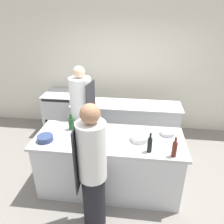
# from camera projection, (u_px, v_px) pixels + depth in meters

# --- Properties ---
(ground_plane) EXTENTS (16.00, 16.00, 0.00)m
(ground_plane) POSITION_uv_depth(u_px,v_px,m) (109.00, 185.00, 3.59)
(ground_plane) COLOR gray
(wall_back) EXTENTS (8.00, 0.06, 2.80)m
(wall_back) POSITION_uv_depth(u_px,v_px,m) (122.00, 69.00, 4.89)
(wall_back) COLOR silver
(wall_back) RESTS_ON ground_plane
(prep_counter) EXTENTS (2.19, 0.85, 0.92)m
(prep_counter) POSITION_uv_depth(u_px,v_px,m) (109.00, 163.00, 3.39)
(prep_counter) COLOR silver
(prep_counter) RESTS_ON ground_plane
(pass_counter) EXTENTS (2.17, 0.58, 0.92)m
(pass_counter) POSITION_uv_depth(u_px,v_px,m) (125.00, 124.00, 4.50)
(pass_counter) COLOR silver
(pass_counter) RESTS_ON ground_plane
(oven_range) EXTENTS (0.71, 0.72, 0.91)m
(oven_range) POSITION_uv_depth(u_px,v_px,m) (63.00, 111.00, 5.08)
(oven_range) COLOR silver
(oven_range) RESTS_ON ground_plane
(chef_at_prep_near) EXTENTS (0.36, 0.34, 1.76)m
(chef_at_prep_near) POSITION_uv_depth(u_px,v_px,m) (92.00, 171.00, 2.59)
(chef_at_prep_near) COLOR black
(chef_at_prep_near) RESTS_ON ground_plane
(chef_at_stove) EXTENTS (0.41, 0.39, 1.80)m
(chef_at_stove) POSITION_uv_depth(u_px,v_px,m) (82.00, 116.00, 3.86)
(chef_at_stove) COLOR black
(chef_at_stove) RESTS_ON ground_plane
(bottle_olive_oil) EXTENTS (0.06, 0.06, 0.22)m
(bottle_olive_oil) POSITION_uv_depth(u_px,v_px,m) (100.00, 129.00, 3.25)
(bottle_olive_oil) COLOR #2D5175
(bottle_olive_oil) RESTS_ON prep_counter
(bottle_vinegar) EXTENTS (0.06, 0.06, 0.28)m
(bottle_vinegar) POSITION_uv_depth(u_px,v_px,m) (174.00, 149.00, 2.74)
(bottle_vinegar) COLOR #5B2319
(bottle_vinegar) RESTS_ON prep_counter
(bottle_wine) EXTENTS (0.06, 0.06, 0.28)m
(bottle_wine) POSITION_uv_depth(u_px,v_px,m) (150.00, 144.00, 2.83)
(bottle_wine) COLOR black
(bottle_wine) RESTS_ON prep_counter
(bottle_cooking_oil) EXTENTS (0.09, 0.09, 0.26)m
(bottle_cooking_oil) POSITION_uv_depth(u_px,v_px,m) (71.00, 123.00, 3.37)
(bottle_cooking_oil) COLOR #19471E
(bottle_cooking_oil) RESTS_ON prep_counter
(bottle_sauce) EXTENTS (0.06, 0.06, 0.29)m
(bottle_sauce) POSITION_uv_depth(u_px,v_px,m) (99.00, 122.00, 3.40)
(bottle_sauce) COLOR silver
(bottle_sauce) RESTS_ON prep_counter
(bowl_mixing_large) EXTENTS (0.21, 0.21, 0.06)m
(bowl_mixing_large) POSITION_uv_depth(u_px,v_px,m) (167.00, 133.00, 3.25)
(bowl_mixing_large) COLOR #B7BABC
(bowl_mixing_large) RESTS_ON prep_counter
(bowl_prep_small) EXTENTS (0.22, 0.22, 0.08)m
(bowl_prep_small) POSITION_uv_depth(u_px,v_px,m) (45.00, 138.00, 3.10)
(bowl_prep_small) COLOR navy
(bowl_prep_small) RESTS_ON prep_counter
(bowl_ceramic_blue) EXTENTS (0.25, 0.25, 0.08)m
(bowl_ceramic_blue) POSITION_uv_depth(u_px,v_px,m) (140.00, 138.00, 3.11)
(bowl_ceramic_blue) COLOR white
(bowl_ceramic_blue) RESTS_ON prep_counter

